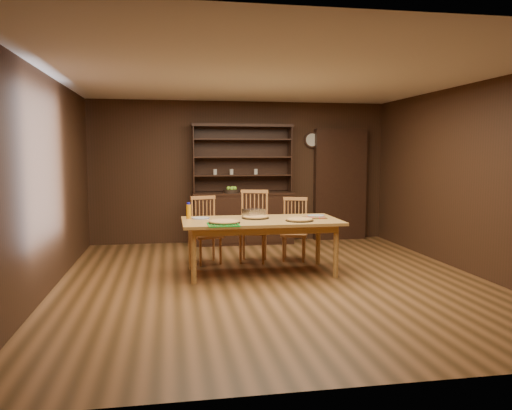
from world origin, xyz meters
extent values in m
plane|color=brown|center=(0.00, 0.00, 0.00)|extent=(6.00, 6.00, 0.00)
plane|color=silver|center=(0.00, 0.00, 2.60)|extent=(6.00, 6.00, 0.00)
plane|color=#331C10|center=(0.00, 3.00, 1.30)|extent=(5.50, 0.00, 5.50)
plane|color=#331C10|center=(0.00, -3.00, 1.30)|extent=(5.50, 0.00, 5.50)
plane|color=#331C10|center=(-2.75, 0.00, 1.30)|extent=(0.00, 6.00, 6.00)
plane|color=#331C10|center=(2.75, 0.00, 1.30)|extent=(0.00, 6.00, 6.00)
cube|color=black|center=(0.00, 2.74, 0.45)|extent=(1.80, 0.50, 0.90)
cube|color=black|center=(0.00, 2.74, 0.92)|extent=(1.84, 0.52, 0.04)
cube|color=black|center=(0.00, 2.97, 1.55)|extent=(1.80, 0.02, 1.20)
cube|color=black|center=(-0.89, 2.82, 1.55)|extent=(0.02, 0.32, 1.20)
cube|color=black|center=(0.89, 2.82, 1.55)|extent=(0.02, 0.32, 1.20)
cube|color=black|center=(0.00, 2.82, 2.15)|extent=(1.84, 0.34, 0.05)
cylinder|color=#ADA292|center=(-0.50, 2.82, 1.31)|extent=(0.07, 0.07, 0.10)
cylinder|color=#ADA292|center=(-0.20, 2.82, 1.31)|extent=(0.07, 0.07, 0.10)
cube|color=black|center=(1.90, 2.90, 1.05)|extent=(1.00, 0.18, 2.10)
cylinder|color=black|center=(1.35, 2.96, 1.90)|extent=(0.30, 0.04, 0.30)
cylinder|color=beige|center=(1.35, 2.94, 1.90)|extent=(0.24, 0.01, 0.24)
cube|color=#C48844|center=(-0.09, 0.42, 0.73)|extent=(2.13, 1.07, 0.04)
cylinder|color=#C48844|center=(-1.03, 0.02, 0.35)|extent=(0.07, 0.07, 0.71)
cylinder|color=#C48844|center=(-1.03, 0.83, 0.35)|extent=(0.07, 0.07, 0.71)
cylinder|color=#C48844|center=(0.84, 0.02, 0.35)|extent=(0.07, 0.07, 0.71)
cylinder|color=#C48844|center=(0.84, 0.83, 0.35)|extent=(0.07, 0.07, 0.71)
cube|color=#BD7140|center=(-0.78, 1.17, 0.42)|extent=(0.50, 0.49, 0.04)
cylinder|color=#BD7140|center=(-0.89, 0.99, 0.20)|extent=(0.04, 0.04, 0.40)
cylinder|color=#BD7140|center=(-0.97, 1.27, 0.20)|extent=(0.04, 0.04, 0.40)
cylinder|color=#BD7140|center=(-0.59, 1.07, 0.20)|extent=(0.04, 0.04, 0.40)
cylinder|color=#BD7140|center=(-0.66, 1.36, 0.20)|extent=(0.04, 0.04, 0.40)
cube|color=#BD7140|center=(-0.82, 1.34, 0.98)|extent=(0.39, 0.14, 0.05)
cube|color=#BD7140|center=(-0.08, 1.17, 0.46)|extent=(0.55, 0.54, 0.04)
cylinder|color=#BD7140|center=(-0.29, 1.07, 0.22)|extent=(0.04, 0.04, 0.44)
cylinder|color=#BD7140|center=(-0.19, 1.38, 0.22)|extent=(0.04, 0.04, 0.44)
cylinder|color=#BD7140|center=(0.04, 0.97, 0.22)|extent=(0.04, 0.04, 0.44)
cylinder|color=#BD7140|center=(0.13, 1.28, 0.22)|extent=(0.04, 0.04, 0.44)
cube|color=#BD7140|center=(-0.03, 1.35, 1.06)|extent=(0.42, 0.16, 0.05)
cube|color=#BD7140|center=(0.57, 1.18, 0.40)|extent=(0.50, 0.49, 0.04)
cylinder|color=#BD7140|center=(0.38, 1.09, 0.19)|extent=(0.03, 0.03, 0.38)
cylinder|color=#BD7140|center=(0.47, 1.36, 0.19)|extent=(0.03, 0.03, 0.38)
cylinder|color=#BD7140|center=(0.66, 0.99, 0.19)|extent=(0.03, 0.03, 0.38)
cylinder|color=#BD7140|center=(0.76, 1.26, 0.19)|extent=(0.03, 0.03, 0.38)
cube|color=#BD7140|center=(0.62, 1.33, 0.94)|extent=(0.37, 0.16, 0.05)
cylinder|color=black|center=(-0.63, 0.16, 0.76)|extent=(0.42, 0.42, 0.01)
cylinder|color=tan|center=(-0.63, 0.16, 0.77)|extent=(0.39, 0.39, 0.02)
torus|color=#BD9343|center=(-0.63, 0.16, 0.77)|extent=(0.39, 0.39, 0.03)
cylinder|color=black|center=(0.39, 0.20, 0.76)|extent=(0.38, 0.38, 0.01)
cylinder|color=tan|center=(0.39, 0.20, 0.77)|extent=(0.35, 0.35, 0.02)
torus|color=#BD9343|center=(0.39, 0.20, 0.77)|extent=(0.35, 0.35, 0.03)
cylinder|color=black|center=(-0.15, 0.56, 0.76)|extent=(0.38, 0.38, 0.01)
cylinder|color=tan|center=(-0.15, 0.56, 0.77)|extent=(0.34, 0.34, 0.02)
torus|color=#BD9343|center=(-0.15, 0.56, 0.77)|extent=(0.35, 0.35, 0.03)
cylinder|color=silver|center=(-0.90, 0.66, 0.76)|extent=(0.25, 0.25, 0.01)
torus|color=#303790|center=(-0.90, 0.66, 0.76)|extent=(0.25, 0.25, 0.01)
cylinder|color=silver|center=(0.75, 0.63, 0.76)|extent=(0.25, 0.25, 0.01)
torus|color=#303790|center=(0.75, 0.63, 0.76)|extent=(0.25, 0.25, 0.01)
cube|color=silver|center=(-0.14, 0.75, 0.81)|extent=(0.34, 0.30, 0.11)
cylinder|color=orange|center=(-1.06, 0.69, 0.85)|extent=(0.06, 0.06, 0.20)
cylinder|color=#1416A8|center=(-1.06, 0.69, 0.96)|extent=(0.04, 0.04, 0.03)
cube|color=#B41424|center=(0.74, 0.43, 0.76)|extent=(0.21, 0.21, 0.01)
cube|color=#B41424|center=(0.60, 0.45, 0.76)|extent=(0.26, 0.26, 0.02)
cylinder|color=black|center=(-0.22, 2.69, 0.97)|extent=(0.29, 0.29, 0.06)
sphere|color=#93CD36|center=(-0.27, 2.69, 1.02)|extent=(0.08, 0.08, 0.08)
sphere|color=#93CD36|center=(-0.19, 2.72, 1.02)|extent=(0.08, 0.08, 0.08)
sphere|color=#93CD36|center=(-0.22, 2.64, 1.02)|extent=(0.08, 0.08, 0.08)
sphere|color=#93CD36|center=(-0.16, 2.67, 1.02)|extent=(0.08, 0.08, 0.08)
camera|label=1|loc=(-1.31, -6.22, 1.66)|focal=35.00mm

